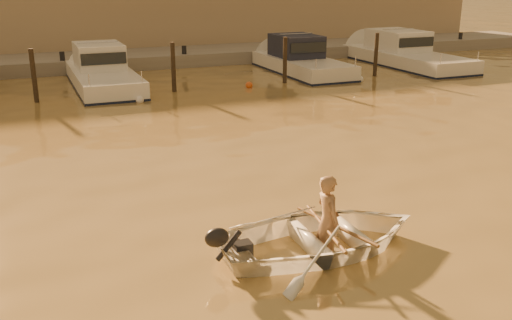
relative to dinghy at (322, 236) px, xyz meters
name	(u,v)px	position (x,y,z in m)	size (l,w,h in m)	color
ground_plane	(364,218)	(1.45, 0.89, -0.26)	(160.00, 160.00, 0.00)	olive
dinghy	(322,236)	(0.00, 0.00, 0.00)	(2.65, 3.71, 0.77)	white
person	(328,221)	(0.10, 0.00, 0.27)	(0.61, 0.40, 1.67)	#9A704D
outboard_motor	(241,250)	(-1.50, 0.03, 0.02)	(0.90, 0.40, 0.70)	black
oar_port	(335,226)	(0.25, -0.01, 0.16)	(0.06, 0.06, 2.10)	brown
oar_starboard	(325,227)	(0.05, 0.00, 0.16)	(0.06, 0.06, 2.10)	brown
moored_boat_2	(103,72)	(-1.27, 16.89, 0.36)	(2.41, 8.02, 1.75)	white
moored_boat_4	(302,60)	(8.21, 16.89, 0.36)	(2.46, 7.51, 1.75)	silver
moored_boat_5	(406,53)	(14.34, 16.89, 0.36)	(2.75, 9.06, 1.75)	silver
piling_1	(34,79)	(-4.05, 14.69, 0.64)	(0.18, 0.18, 2.20)	#2D2319
piling_2	(173,70)	(1.25, 14.69, 0.64)	(0.18, 0.18, 2.20)	#2D2319
piling_3	(285,63)	(6.25, 14.69, 0.64)	(0.18, 0.18, 2.20)	#2D2319
piling_4	(376,57)	(10.95, 14.69, 0.64)	(0.18, 0.18, 2.20)	#2D2319
fender_c	(140,100)	(-0.48, 13.17, -0.16)	(0.30, 0.30, 0.30)	white
fender_d	(249,85)	(4.41, 14.34, -0.16)	(0.30, 0.30, 0.30)	#DB5319
fender_e	(360,79)	(9.51, 13.71, -0.16)	(0.30, 0.30, 0.30)	white
quay	(140,62)	(1.45, 22.39, -0.11)	(52.00, 4.00, 1.00)	gray
waterfront_building	(119,12)	(1.45, 27.89, 2.14)	(46.00, 7.00, 4.80)	#9E8466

